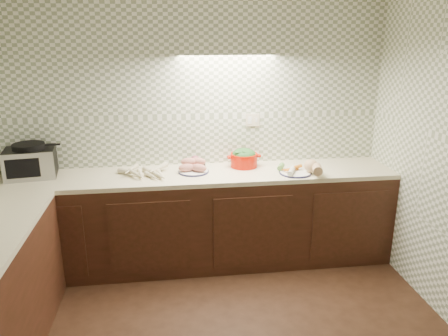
{
  "coord_description": "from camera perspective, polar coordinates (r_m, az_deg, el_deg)",
  "views": [
    {
      "loc": [
        -0.27,
        -2.27,
        2.15
      ],
      "look_at": [
        0.2,
        1.25,
        1.02
      ],
      "focal_mm": 35.0,
      "sensor_mm": 36.0,
      "label": 1
    }
  ],
  "objects": [
    {
      "name": "counter",
      "position": [
        3.43,
        -13.79,
        -12.62
      ],
      "size": [
        3.6,
        3.6,
        0.9
      ],
      "color": "black",
      "rests_on": "ground"
    },
    {
      "name": "parsnip_pile",
      "position": [
        3.96,
        -10.88,
        -0.58
      ],
      "size": [
        0.41,
        0.4,
        0.08
      ],
      "color": "beige",
      "rests_on": "counter"
    },
    {
      "name": "veg_plate",
      "position": [
        4.01,
        10.26,
        -0.06
      ],
      "size": [
        0.4,
        0.34,
        0.14
      ],
      "rotation": [
        0.0,
        0.0,
        -0.38
      ],
      "color": "#17163C",
      "rests_on": "counter"
    },
    {
      "name": "sweet_potato_plate",
      "position": [
        4.0,
        -4.03,
        0.15
      ],
      "size": [
        0.28,
        0.28,
        0.13
      ],
      "rotation": [
        0.0,
        0.0,
        -0.1
      ],
      "color": "#17163C",
      "rests_on": "counter"
    },
    {
      "name": "dutch_oven",
      "position": [
        4.15,
        2.62,
        1.34
      ],
      "size": [
        0.32,
        0.27,
        0.18
      ],
      "rotation": [
        0.0,
        0.0,
        0.05
      ],
      "color": "#BB1000",
      "rests_on": "counter"
    },
    {
      "name": "onion_bowl",
      "position": [
        4.11,
        -3.59,
        0.59
      ],
      "size": [
        0.16,
        0.16,
        0.12
      ],
      "color": "black",
      "rests_on": "counter"
    },
    {
      "name": "room",
      "position": [
        2.35,
        -0.77,
        4.78
      ],
      "size": [
        3.6,
        3.6,
        2.6
      ],
      "color": "black",
      "rests_on": "ground"
    },
    {
      "name": "toaster_oven",
      "position": [
        4.21,
        -23.96,
        0.81
      ],
      "size": [
        0.46,
        0.38,
        0.3
      ],
      "rotation": [
        0.0,
        0.0,
        0.14
      ],
      "color": "black",
      "rests_on": "counter"
    }
  ]
}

